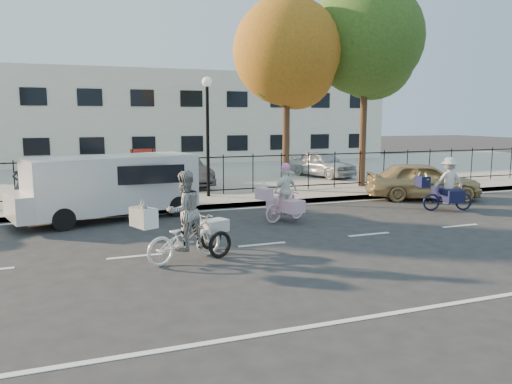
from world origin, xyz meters
name	(u,v)px	position (x,y,z in m)	size (l,w,h in m)	color
ground	(262,245)	(0.00, 0.00, 0.00)	(120.00, 120.00, 0.00)	#333334
road_markings	(262,244)	(0.00, 0.00, 0.01)	(60.00, 9.52, 0.01)	silver
curb	(208,207)	(0.00, 5.05, 0.07)	(60.00, 0.10, 0.15)	#A8A399
sidewalk	(200,202)	(0.00, 6.10, 0.07)	(60.00, 2.20, 0.15)	#A8A399
parking_lot	(158,175)	(0.00, 15.00, 0.07)	(60.00, 15.60, 0.15)	#A8A399
iron_fence	(192,175)	(0.00, 7.20, 0.90)	(58.00, 0.06, 1.50)	black
building	(133,118)	(0.00, 25.00, 3.00)	(34.00, 10.00, 6.00)	silver
lamppost	(207,115)	(0.50, 6.80, 3.11)	(0.36, 0.36, 4.33)	black
street_sign	(143,164)	(-1.85, 6.80, 1.42)	(0.85, 0.06, 1.80)	black
zebra_trike	(185,226)	(-2.02, -0.69, 0.74)	(2.23, 1.52, 1.93)	white
unicorn_bike	(285,200)	(1.59, 2.29, 0.64)	(1.76, 1.27, 1.73)	#E7B0C2
bull_bike	(447,189)	(7.30, 2.05, 0.70)	(1.95, 1.37, 1.76)	black
white_van	(110,184)	(-3.16, 4.50, 1.05)	(5.70, 3.06, 1.89)	silver
gold_sedan	(423,181)	(8.06, 4.23, 0.70)	(1.65, 4.11, 1.40)	tan
pedestrian	(22,183)	(-5.74, 6.74, 0.92)	(0.56, 0.37, 1.54)	black
lot_car_b	(89,171)	(-3.54, 11.26, 0.79)	(2.14, 4.63, 1.29)	white
lot_car_c	(181,171)	(0.15, 9.93, 0.80)	(1.37, 3.93, 1.29)	#43454A
lot_car_d	(322,164)	(7.35, 10.87, 0.78)	(1.49, 3.70, 1.26)	#B9BCC1
tree_mid	(289,57)	(3.98, 7.36, 5.37)	(4.18, 4.18, 7.67)	#442D1D
tree_east	(368,44)	(7.51, 7.36, 6.03)	(4.70, 4.70, 8.61)	#442D1D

